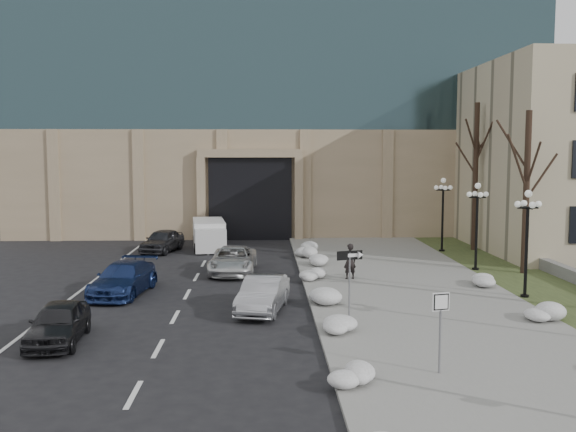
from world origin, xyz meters
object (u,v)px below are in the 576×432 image
car_d (233,260)px  one_way_sign (354,264)px  car_c (123,279)px  lamppost_d (443,205)px  lamppost_b (527,229)px  car_e (162,241)px  keep_sign (441,315)px  box_truck (209,235)px  car_b (263,294)px  car_a (58,323)px  pedestrian (350,261)px  lamppost_c (477,214)px

car_d → one_way_sign: one_way_sign is taller
car_c → lamppost_d: 21.14m
car_c → lamppost_b: (17.64, -1.59, 2.35)m
car_e → keep_sign: size_ratio=1.75×
car_d → lamppost_b: bearing=-24.3°
lamppost_b → lamppost_d: size_ratio=1.00×
box_truck → keep_sign: 26.33m
car_b → car_d: size_ratio=0.85×
car_a → lamppost_b: 19.26m
car_a → pedestrian: (11.14, 9.89, 0.32)m
one_way_sign → keep_sign: size_ratio=1.14×
pedestrian → lamppost_d: size_ratio=0.37×
car_d → lamppost_b: size_ratio=1.06×
car_b → car_c: (-6.26, 3.34, 0.02)m
lamppost_c → lamppost_d: size_ratio=1.00×
car_b → lamppost_d: (11.39, 14.75, 2.37)m
lamppost_b → lamppost_d: bearing=90.0°
box_truck → lamppost_b: bearing=-53.0°
car_e → one_way_sign: (9.80, -17.88, 1.57)m
one_way_sign → keep_sign: one_way_sign is taller
pedestrian → lamppost_b: 8.49m
pedestrian → box_truck: bearing=-63.5°
keep_sign → lamppost_b: size_ratio=0.51×
car_b → pedestrian: pedestrian is taller
pedestrian → one_way_sign: 8.23m
keep_sign → lamppost_c: lamppost_c is taller
box_truck → lamppost_b: lamppost_b is taller
car_c → car_e: size_ratio=1.16×
car_d → car_e: bearing=125.6°
car_a → lamppost_c: lamppost_c is taller
one_way_sign → lamppost_d: 18.74m
car_c → keep_sign: 15.83m
pedestrian → lamppost_c: size_ratio=0.37×
car_a → lamppost_b: bearing=13.4°
car_d → lamppost_d: 14.69m
car_b → lamppost_c: lamppost_c is taller
pedestrian → box_truck: size_ratio=0.30×
car_b → one_way_sign: bearing=-21.3°
keep_sign → lamppost_c: 17.26m
car_e → lamppost_b: (17.84, -13.98, 2.35)m
keep_sign → car_a: bearing=148.9°
car_c → pedestrian: 10.86m
car_a → car_c: bearing=81.3°
car_c → lamppost_c: lamppost_c is taller
box_truck → lamppost_b: 21.58m
car_a → one_way_sign: 10.48m
box_truck → one_way_sign: bearing=-77.5°
car_e → box_truck: size_ratio=0.71×
car_c → pedestrian: pedestrian is taller
car_d → car_a: bearing=-110.9°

